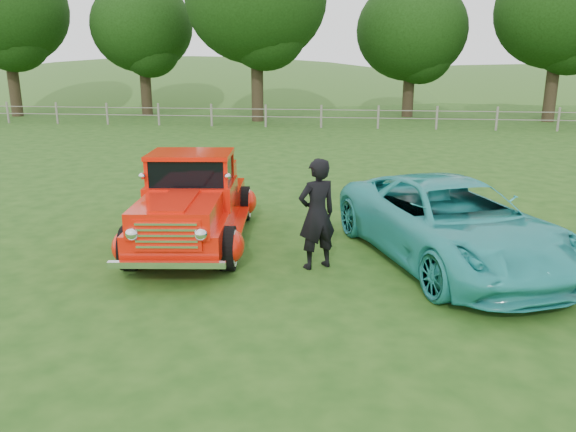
# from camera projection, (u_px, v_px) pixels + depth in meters

# --- Properties ---
(ground) EXTENTS (140.00, 140.00, 0.00)m
(ground) POSITION_uv_depth(u_px,v_px,m) (216.00, 283.00, 8.95)
(ground) COLOR #1C4512
(ground) RESTS_ON ground
(distant_hills) EXTENTS (116.00, 60.00, 18.00)m
(distant_hills) POSITION_uv_depth(u_px,v_px,m) (310.00, 130.00, 67.50)
(distant_hills) COLOR #315E22
(distant_hills) RESTS_ON ground
(fence_line) EXTENTS (48.00, 0.12, 1.20)m
(fence_line) POSITION_uv_depth(u_px,v_px,m) (321.00, 116.00, 29.81)
(fence_line) COLOR gray
(fence_line) RESTS_ON ground
(tree_far_west) EXTENTS (7.60, 7.60, 9.93)m
(tree_far_west) POSITION_uv_depth(u_px,v_px,m) (5.00, 10.00, 34.63)
(tree_far_west) COLOR #2D2316
(tree_far_west) RESTS_ON ground
(tree_mid_west) EXTENTS (6.40, 6.40, 8.46)m
(tree_mid_west) POSITION_uv_depth(u_px,v_px,m) (142.00, 27.00, 35.77)
(tree_mid_west) COLOR #2D2316
(tree_mid_west) RESTS_ON ground
(tree_near_east) EXTENTS (6.80, 6.80, 8.33)m
(tree_near_east) POSITION_uv_depth(u_px,v_px,m) (412.00, 31.00, 34.63)
(tree_near_east) COLOR #2D2316
(tree_near_east) RESTS_ON ground
(tree_mid_east) EXTENTS (7.20, 7.20, 9.44)m
(tree_mid_east) POSITION_uv_depth(u_px,v_px,m) (561.00, 11.00, 31.45)
(tree_mid_east) COLOR #2D2316
(tree_mid_east) RESTS_ON ground
(red_pickup) EXTENTS (2.66, 5.16, 1.78)m
(red_pickup) POSITION_uv_depth(u_px,v_px,m) (193.00, 202.00, 10.78)
(red_pickup) COLOR black
(red_pickup) RESTS_ON ground
(teal_sedan) EXTENTS (4.25, 5.73, 1.45)m
(teal_sedan) POSITION_uv_depth(u_px,v_px,m) (451.00, 222.00, 9.71)
(teal_sedan) COLOR teal
(teal_sedan) RESTS_ON ground
(man) EXTENTS (0.83, 0.76, 1.89)m
(man) POSITION_uv_depth(u_px,v_px,m) (317.00, 214.00, 9.38)
(man) COLOR black
(man) RESTS_ON ground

